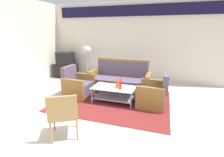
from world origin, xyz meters
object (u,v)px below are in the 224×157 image
object	(u,v)px
armchair_left	(78,86)
couch	(120,81)
coffee_table	(114,92)
pedestal_fan	(87,53)
cup	(101,84)
television	(65,58)
armchair_right	(153,95)
wicker_chair	(63,112)
bottle_red	(120,85)
bottle_orange	(117,84)
tv_stand	(66,71)

from	to	relation	value
armchair_left	couch	bearing A→B (deg)	127.65
coffee_table	pedestal_fan	xyz separation A→B (m)	(-1.62, 1.78, 0.74)
cup	television	distance (m)	2.81
armchair_left	armchair_right	distance (m)	2.09
armchair_right	cup	world-z (taller)	armchair_right
couch	wicker_chair	world-z (taller)	couch
bottle_red	bottle_orange	bearing A→B (deg)	137.97
tv_stand	wicker_chair	size ratio (longest dim) A/B	0.95
bottle_red	cup	distance (m)	0.57
couch	cup	xyz separation A→B (m)	(-0.31, -0.81, 0.14)
armchair_right	coffee_table	bearing A→B (deg)	97.54
cup	wicker_chair	bearing A→B (deg)	-90.02
pedestal_fan	wicker_chair	xyz separation A→B (m)	(1.26, -3.49, -0.52)
coffee_table	bottle_red	bearing A→B (deg)	-23.23
armchair_right	bottle_red	distance (m)	0.85
armchair_right	television	xyz separation A→B (m)	(-3.55, 1.65, 0.47)
coffee_table	cup	size ratio (longest dim) A/B	11.00
television	pedestal_fan	world-z (taller)	pedestal_fan
couch	wicker_chair	size ratio (longest dim) A/B	2.15
couch	armchair_right	world-z (taller)	couch
bottle_orange	cup	distance (m)	0.46
couch	armchair_left	bearing A→B (deg)	35.19
pedestal_fan	television	bearing A→B (deg)	-177.07
armchair_left	cup	size ratio (longest dim) A/B	8.50
couch	bottle_red	size ratio (longest dim) A/B	6.00
coffee_table	tv_stand	bearing A→B (deg)	145.78
coffee_table	cup	bearing A→B (deg)	-179.58
armchair_right	coffee_table	distance (m)	1.00
couch	cup	distance (m)	0.88
couch	bottle_red	bearing A→B (deg)	105.47
cup	bottle_red	bearing A→B (deg)	-8.27
armchair_left	wicker_chair	xyz separation A→B (m)	(0.73, -1.79, 0.21)
television	pedestal_fan	xyz separation A→B (m)	(0.93, 0.05, 0.25)
armchair_right	couch	bearing A→B (deg)	57.93
coffee_table	television	distance (m)	3.12
coffee_table	television	xyz separation A→B (m)	(-2.55, 1.74, 0.49)
pedestal_fan	wicker_chair	distance (m)	3.74
armchair_right	wicker_chair	xyz separation A→B (m)	(-1.36, -1.79, 0.21)
armchair_left	tv_stand	bearing A→B (deg)	-135.80
couch	television	distance (m)	2.70
coffee_table	bottle_orange	distance (m)	0.26
couch	armchair_right	bearing A→B (deg)	145.52
bottle_orange	television	size ratio (longest dim) A/B	0.43
bottle_orange	tv_stand	size ratio (longest dim) A/B	0.34
coffee_table	cup	world-z (taller)	cup
armchair_left	wicker_chair	world-z (taller)	armchair_left
armchair_left	tv_stand	distance (m)	2.20
coffee_table	pedestal_fan	distance (m)	2.52
tv_stand	television	size ratio (longest dim) A/B	1.26
couch	television	xyz separation A→B (m)	(-2.50, 0.92, 0.44)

